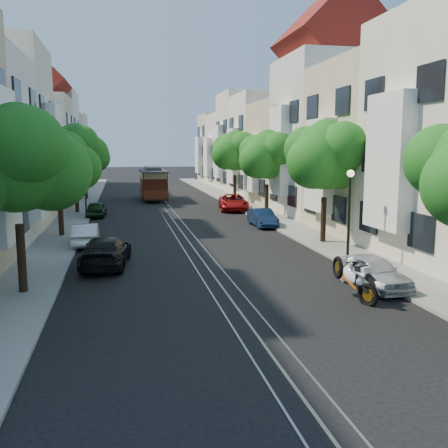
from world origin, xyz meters
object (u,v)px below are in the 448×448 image
tree_e_c (268,157)px  lamp_east (350,202)px  tree_e_d (236,152)px  sportbike_rider (356,277)px  tree_w_a (17,163)px  parked_car_w_far (96,209)px  parked_car_e_near (373,272)px  tree_e_b (326,157)px  parked_car_e_far (233,202)px  tree_w_b (59,163)px  parked_car_e_mid (262,218)px  cable_car (153,182)px  tree_w_d (85,155)px  parked_car_w_near (106,252)px  tree_w_c (75,150)px  lamp_west (85,181)px  parked_car_w_mid (86,235)px

tree_e_c → lamp_east: size_ratio=1.57×
tree_e_d → sportbike_rider: bearing=-95.5°
tree_w_a → sportbike_rider: bearing=-15.3°
tree_w_a → parked_car_w_far: tree_w_a is taller
parked_car_e_near → tree_e_c: bearing=79.3°
tree_e_b → parked_car_e_far: size_ratio=1.35×
tree_e_b → parked_car_e_near: (-1.69, -8.67, -4.11)m
tree_w_a → tree_e_b: bearing=25.9°
tree_w_b → parked_car_e_mid: 13.38m
parked_car_e_mid → parked_car_e_far: parked_car_e_far is taller
tree_e_d → tree_e_b: bearing=-90.0°
tree_e_d → sportbike_rider: (-3.10, -32.08, -4.00)m
tree_e_c → sportbike_rider: size_ratio=3.11×
sportbike_rider → parked_car_w_far: bearing=89.4°
cable_car → parked_car_e_mid: 20.11m
sportbike_rider → cable_car: 36.07m
tree_w_d → parked_car_w_near: tree_w_d is taller
parked_car_e_far → parked_car_w_near: bearing=-110.4°
tree_w_c → parked_car_e_mid: (12.74, -9.45, -4.47)m
lamp_west → parked_car_w_mid: 11.32m
cable_car → parked_car_w_mid: 24.30m
tree_e_b → tree_w_b: size_ratio=1.07×
parked_car_e_mid → tree_w_d: bearing=121.3°
tree_w_c → tree_w_d: bearing=90.0°
cable_car → parked_car_e_near: size_ratio=2.20×
tree_w_a → parked_car_w_near: bearing=54.6°
tree_e_b → parked_car_w_far: tree_e_b is taller
tree_e_d → parked_car_w_near: 28.03m
parked_car_e_mid → parked_car_e_far: (0.00, 8.98, 0.09)m
tree_w_b → parked_car_e_near: 19.04m
cable_car → parked_car_w_near: size_ratio=1.72×
tree_e_b → cable_car: (-7.76, 25.67, -2.90)m
tree_e_d → lamp_east: bearing=-92.0°
sportbike_rider → parked_car_e_mid: 16.70m
tree_w_a → lamp_east: bearing=8.6°
parked_car_e_far → lamp_west: bearing=-160.4°
tree_w_b → tree_w_d: (0.00, 22.00, 0.20)m
tree_e_c → tree_w_b: size_ratio=1.04×
tree_e_c → parked_car_e_far: (-1.66, 4.53, -3.91)m
tree_w_d → parked_car_w_mid: size_ratio=1.75×
parked_car_e_mid → parked_car_w_mid: bearing=-158.3°
tree_e_b → cable_car: size_ratio=0.83×
tree_e_b → lamp_east: tree_e_b is taller
tree_w_a → parked_car_e_far: 26.20m
parked_car_e_far → parked_car_w_far: (-11.20, -1.82, -0.09)m
cable_car → lamp_west: bearing=-115.0°
tree_e_d → parked_car_w_mid: size_ratio=1.84×
parked_car_w_near → parked_car_w_mid: parked_car_w_near is taller
tree_w_d → parked_car_e_near: bearing=-70.4°
tree_e_c → tree_w_a: size_ratio=0.98×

